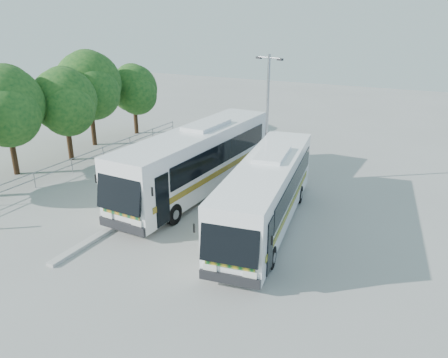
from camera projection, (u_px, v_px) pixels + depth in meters
The scene contains 10 objects.
ground at pixel (176, 221), 21.99m from camera, with size 100.00×100.00×0.00m, color #9E9E99.
kerb_divider at pixel (161, 198), 24.61m from camera, with size 0.40×16.00×0.15m, color #B2B2AD.
railing at pixel (83, 158), 29.31m from camera, with size 0.06×22.00×1.00m.
tree_far_b at pixel (6, 105), 26.91m from camera, with size 5.33×5.03×6.96m.
tree_far_c at pixel (65, 101), 29.90m from camera, with size 4.97×4.69×6.49m.
tree_far_d at pixel (89, 84), 33.29m from camera, with size 5.62×5.30×7.33m.
tree_far_e at pixel (134, 89), 37.09m from camera, with size 4.54×4.28×5.92m.
coach_main at pixel (197, 159), 24.96m from camera, with size 3.23×13.35×3.68m.
coach_adjacent at pixel (267, 191), 20.93m from camera, with size 4.11×12.06×3.29m.
lamppost at pixel (267, 115), 25.47m from camera, with size 1.83×0.77×7.71m.
Camera 1 is at (11.15, -16.60, 9.70)m, focal length 35.00 mm.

